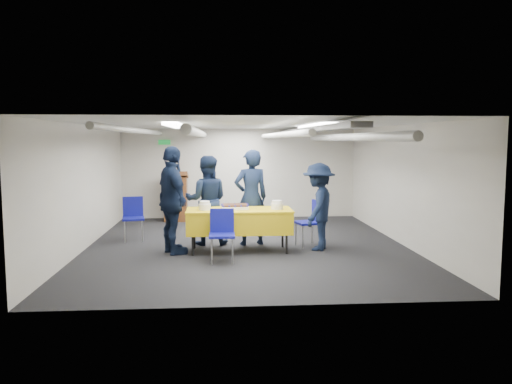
# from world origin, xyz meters

# --- Properties ---
(ground) EXTENTS (7.00, 7.00, 0.00)m
(ground) POSITION_xyz_m (0.00, 0.00, 0.00)
(ground) COLOR black
(ground) RESTS_ON ground
(room_shell) EXTENTS (6.00, 7.00, 2.30)m
(room_shell) POSITION_xyz_m (0.09, 0.41, 1.81)
(room_shell) COLOR beige
(room_shell) RESTS_ON ground
(serving_table) EXTENTS (1.89, 0.81, 0.77)m
(serving_table) POSITION_xyz_m (-0.16, -0.48, 0.56)
(serving_table) COLOR black
(serving_table) RESTS_ON ground
(sheet_cake) EXTENTS (0.50, 0.38, 0.09)m
(sheet_cake) POSITION_xyz_m (-0.24, -0.42, 0.81)
(sheet_cake) COLOR white
(sheet_cake) RESTS_ON serving_table
(plate_stack_left) EXTENTS (0.22, 0.22, 0.16)m
(plate_stack_left) POSITION_xyz_m (-0.78, -0.53, 0.84)
(plate_stack_left) COLOR white
(plate_stack_left) RESTS_ON serving_table
(plate_stack_right) EXTENTS (0.22, 0.22, 0.16)m
(plate_stack_right) POSITION_xyz_m (0.52, -0.53, 0.84)
(plate_stack_right) COLOR white
(plate_stack_right) RESTS_ON serving_table
(podium) EXTENTS (0.62, 0.53, 1.25)m
(podium) POSITION_xyz_m (-1.60, 3.05, 0.61)
(podium) COLOR brown
(podium) RESTS_ON ground
(chair_near) EXTENTS (0.43, 0.43, 0.87)m
(chair_near) POSITION_xyz_m (-0.48, -1.19, 0.53)
(chair_near) COLOR gray
(chair_near) RESTS_ON ground
(chair_right) EXTENTS (0.51, 0.51, 0.87)m
(chair_right) POSITION_xyz_m (1.23, -0.11, 0.53)
(chair_right) COLOR gray
(chair_right) RESTS_ON ground
(chair_left) EXTENTS (0.49, 0.49, 0.87)m
(chair_left) POSITION_xyz_m (-2.25, 0.70, 0.53)
(chair_left) COLOR gray
(chair_left) RESTS_ON ground
(sailor_a) EXTENTS (0.76, 0.59, 1.83)m
(sailor_a) POSITION_xyz_m (0.09, 0.10, 0.92)
(sailor_a) COLOR black
(sailor_a) RESTS_ON ground
(sailor_b) EXTENTS (0.85, 0.67, 1.71)m
(sailor_b) POSITION_xyz_m (-0.76, 0.19, 0.86)
(sailor_b) COLOR black
(sailor_b) RESTS_ON ground
(sailor_c) EXTENTS (0.89, 1.21, 1.91)m
(sailor_c) POSITION_xyz_m (-1.34, -0.58, 0.95)
(sailor_c) COLOR black
(sailor_c) RESTS_ON ground
(sailor_d) EXTENTS (0.97, 1.19, 1.60)m
(sailor_d) POSITION_xyz_m (1.29, -0.44, 0.80)
(sailor_d) COLOR black
(sailor_d) RESTS_ON ground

